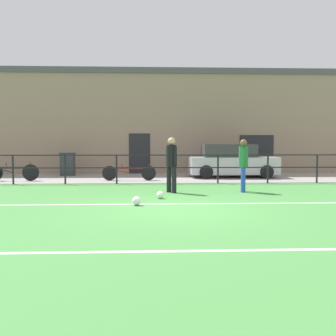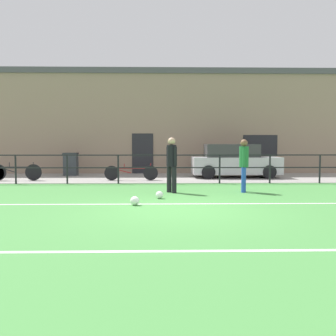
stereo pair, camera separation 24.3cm
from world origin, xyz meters
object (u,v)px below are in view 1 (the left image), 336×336
at_px(player_goalkeeper, 171,161).
at_px(soccer_ball_spare, 160,195).
at_px(parked_car_red, 232,161).
at_px(player_winger, 243,162).
at_px(bicycle_parked_1, 129,173).
at_px(bicycle_parked_0, 13,172).
at_px(soccer_ball_match, 137,201).
at_px(trash_bin_0, 68,164).

bearing_deg(player_goalkeeper, soccer_ball_spare, -52.18).
xyz_separation_m(soccer_ball_spare, parked_car_red, (3.47, 6.70, 0.64)).
distance_m(player_goalkeeper, parked_car_red, 6.19).
bearing_deg(soccer_ball_spare, player_goalkeeper, 73.58).
relative_size(player_winger, parked_car_red, 0.43).
relative_size(player_goalkeeper, bicycle_parked_1, 0.78).
distance_m(player_goalkeeper, bicycle_parked_0, 7.61).
xyz_separation_m(player_goalkeeper, player_winger, (2.36, 0.10, -0.03)).
distance_m(soccer_ball_match, trash_bin_0, 9.75).
bearing_deg(trash_bin_0, bicycle_parked_0, -124.54).
xyz_separation_m(parked_car_red, bicycle_parked_1, (-4.68, -1.40, -0.40)).
distance_m(player_winger, trash_bin_0, 9.55).
bearing_deg(player_goalkeeper, bicycle_parked_0, -157.33).
distance_m(player_goalkeeper, soccer_ball_match, 2.86).
bearing_deg(parked_car_red, trash_bin_0, 171.73).
distance_m(soccer_ball_match, bicycle_parked_0, 8.46).
distance_m(player_winger, bicycle_parked_1, 5.57).
height_order(parked_car_red, bicycle_parked_1, parked_car_red).
bearing_deg(bicycle_parked_0, soccer_ball_spare, -41.17).
bearing_deg(bicycle_parked_0, trash_bin_0, 55.46).
bearing_deg(trash_bin_0, player_goalkeeper, -54.01).
bearing_deg(player_goalkeeper, soccer_ball_match, -57.96).
bearing_deg(player_goalkeeper, trash_bin_0, -179.77).
bearing_deg(bicycle_parked_1, player_winger, -44.41).
bearing_deg(soccer_ball_spare, bicycle_parked_1, 102.80).
distance_m(player_goalkeeper, trash_bin_0, 8.04).
bearing_deg(soccer_ball_spare, parked_car_red, 62.61).
distance_m(soccer_ball_match, bicycle_parked_1, 6.52).
bearing_deg(bicycle_parked_0, player_goalkeeper, -31.58).
height_order(player_goalkeeper, bicycle_parked_0, player_goalkeeper).
bearing_deg(player_winger, soccer_ball_spare, -49.81).
height_order(player_goalkeeper, player_winger, player_goalkeeper).
distance_m(player_goalkeeper, bicycle_parked_1, 4.33).
xyz_separation_m(soccer_ball_spare, bicycle_parked_1, (-1.20, 5.30, 0.24)).
distance_m(player_goalkeeper, player_winger, 2.36).
distance_m(parked_car_red, bicycle_parked_1, 4.90).
relative_size(soccer_ball_match, parked_car_red, 0.06).
bearing_deg(soccer_ball_match, parked_car_red, 62.49).
bearing_deg(player_goalkeeper, player_winger, 56.56).
distance_m(bicycle_parked_0, trash_bin_0, 3.08).
bearing_deg(player_goalkeeper, bicycle_parked_1, 166.17).
relative_size(parked_car_red, trash_bin_0, 3.60).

